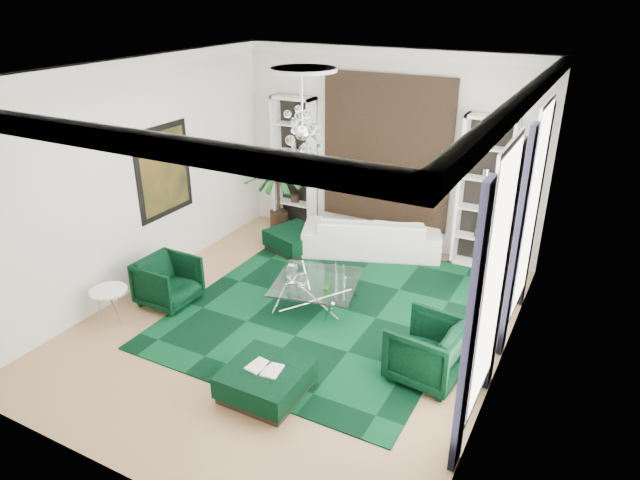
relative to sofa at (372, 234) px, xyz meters
The scene contains 30 objects.
floor 2.92m from the sofa, 90.10° to the right, with size 6.00×7.00×0.02m, color tan.
ceiling 4.48m from the sofa, 90.10° to the right, with size 6.00×7.00×0.02m, color white.
wall_back 1.64m from the sofa, 90.48° to the left, with size 6.00×0.02×3.80m, color silver.
wall_front 6.58m from the sofa, 90.05° to the right, with size 6.00×0.02×3.80m, color silver.
wall_left 4.44m from the sofa, 136.21° to the right, with size 0.02×7.00×3.80m, color silver.
wall_right 4.44m from the sofa, 43.89° to the right, with size 0.02×7.00×3.80m, color silver.
crown_molding 4.40m from the sofa, 90.10° to the right, with size 6.00×7.00×0.18m, color white, non-canonical shape.
ceiling_medallion 4.26m from the sofa, 90.11° to the right, with size 0.90×0.90×0.05m, color white.
tapestry 1.62m from the sofa, 90.52° to the left, with size 2.50×0.06×2.80m, color black.
shelving_left 2.24m from the sofa, 167.90° to the left, with size 0.90×0.38×2.80m, color white, non-canonical shape.
shelving_right 2.23m from the sofa, 12.16° to the left, with size 0.90×0.38×2.80m, color white, non-canonical shape.
painting 4.03m from the sofa, 142.40° to the right, with size 0.04×1.30×1.60m, color black.
window_near 5.06m from the sofa, 51.78° to the right, with size 0.03×1.10×2.90m, color white.
curtain_near_a 5.59m from the sofa, 57.16° to the right, with size 0.07×0.30×3.25m, color black.
curtain_near_b 4.40m from the sofa, 45.59° to the right, with size 0.07×0.30×3.25m, color black.
window_far 3.63m from the sofa, 24.98° to the right, with size 0.03×1.10×2.90m, color white.
curtain_far_a 3.88m from the sofa, 36.35° to the right, with size 0.07×0.30×3.25m, color black.
curtain_far_b 3.27m from the sofa, 11.70° to the right, with size 0.07×0.30×3.25m, color black.
rug 2.26m from the sofa, 85.51° to the right, with size 4.20×5.00×0.02m, color black.
sofa is the anchor object (origin of this frame).
armchair_left 3.98m from the sofa, 122.75° to the right, with size 0.84×0.86×0.79m, color black.
armchair_right 3.92m from the sofa, 56.15° to the right, with size 0.90×0.92×0.84m, color black.
coffee_table 2.30m from the sofa, 89.56° to the right, with size 1.31×1.31×0.45m, color white, non-canonical shape.
ottoman_side 1.51m from the sofa, 156.97° to the right, with size 0.92×0.92×0.41m, color black.
ottoman_front 4.58m from the sofa, 83.77° to the right, with size 0.98×0.98×0.39m, color black.
book 4.58m from the sofa, 83.77° to the right, with size 0.44×0.30×0.03m, color white.
side_table 4.92m from the sofa, 121.26° to the right, with size 0.57×0.57×0.54m, color white.
palm 2.39m from the sofa, behind, with size 1.38×1.38×2.20m, color #19591E, non-canonical shape.
chandelier 3.41m from the sofa, 94.27° to the right, with size 0.88×0.88×0.79m, color white, non-canonical shape.
table_plant 2.60m from the sofa, 82.35° to the right, with size 0.13×0.11×0.24m, color #19591E.
Camera 1 is at (3.86, -6.53, 4.79)m, focal length 32.00 mm.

